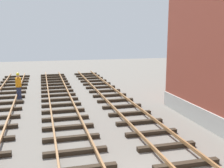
% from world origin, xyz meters
% --- Properties ---
extents(track_worker_foreground, '(0.40, 0.40, 1.87)m').
position_xyz_m(track_worker_foreground, '(-5.05, 13.57, 0.93)').
color(track_worker_foreground, '#262D4C').
rests_on(track_worker_foreground, ground).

